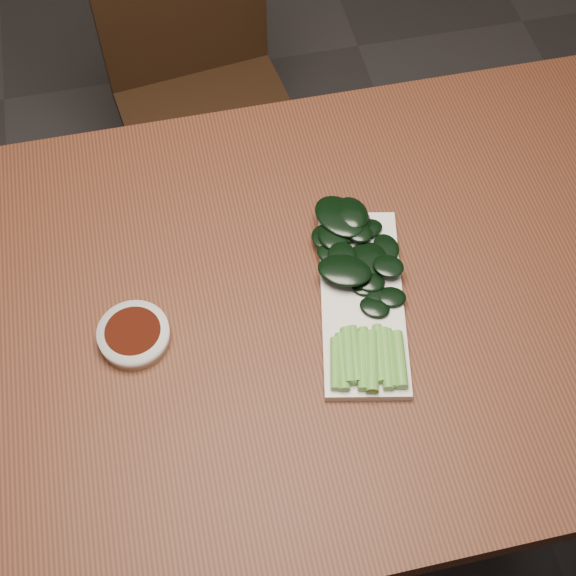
{
  "coord_description": "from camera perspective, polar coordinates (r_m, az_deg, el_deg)",
  "views": [
    {
      "loc": [
        -0.09,
        -0.59,
        1.75
      ],
      "look_at": [
        0.04,
        0.02,
        0.76
      ],
      "focal_mm": 50.0,
      "sensor_mm": 36.0,
      "label": 1
    }
  ],
  "objects": [
    {
      "name": "ground",
      "position": [
        1.85,
        -1.1,
        -13.4
      ],
      "size": [
        6.0,
        6.0,
        0.0
      ],
      "primitive_type": "plane",
      "color": "#2E2C2C",
      "rests_on": "ground"
    },
    {
      "name": "table",
      "position": [
        1.23,
        -1.62,
        -3.09
      ],
      "size": [
        1.4,
        0.8,
        0.75
      ],
      "color": "#4C2515",
      "rests_on": "ground"
    },
    {
      "name": "chair_far",
      "position": [
        1.84,
        -6.19,
        14.0
      ],
      "size": [
        0.42,
        0.42,
        0.89
      ],
      "rotation": [
        0.0,
        0.0,
        0.13
      ],
      "color": "black",
      "rests_on": "ground"
    },
    {
      "name": "sauce_bowl",
      "position": [
        1.14,
        -10.9,
        -3.3
      ],
      "size": [
        0.1,
        0.1,
        0.03
      ],
      "color": "silver",
      "rests_on": "table"
    },
    {
      "name": "serving_plate",
      "position": [
        1.17,
        5.27,
        -0.9
      ],
      "size": [
        0.18,
        0.33,
        0.01
      ],
      "rotation": [
        0.0,
        0.0,
        -0.21
      ],
      "color": "silver",
      "rests_on": "table"
    },
    {
      "name": "gai_lan",
      "position": [
        1.16,
        5.01,
        0.47
      ],
      "size": [
        0.16,
        0.34,
        0.03
      ],
      "color": "#579834",
      "rests_on": "serving_plate"
    }
  ]
}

